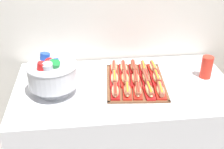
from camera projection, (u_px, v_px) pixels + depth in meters
buffet_table at (123, 126)px, 2.23m from camera, size 1.54×0.85×0.76m
serving_tray at (135, 82)px, 2.08m from camera, size 0.45×0.56×0.01m
hot_dog_0 at (115, 91)px, 1.92m from camera, size 0.07×0.17×0.06m
hot_dog_1 at (127, 91)px, 1.92m from camera, size 0.08×0.17×0.06m
hot_dog_2 at (138, 91)px, 1.92m from camera, size 0.08×0.17×0.06m
hot_dog_3 at (149, 91)px, 1.92m from camera, size 0.07×0.18×0.06m
hot_dog_4 at (160, 91)px, 1.92m from camera, size 0.08×0.17×0.06m
hot_dog_5 at (115, 79)px, 2.06m from camera, size 0.08×0.18×0.06m
hot_dog_6 at (125, 79)px, 2.06m from camera, size 0.08×0.18×0.06m
hot_dog_7 at (136, 79)px, 2.06m from camera, size 0.09×0.19×0.06m
hot_dog_8 at (146, 78)px, 2.06m from camera, size 0.06×0.18×0.06m
hot_dog_9 at (157, 78)px, 2.07m from camera, size 0.08×0.16×0.06m
hot_dog_10 at (114, 68)px, 2.20m from camera, size 0.08×0.17×0.06m
hot_dog_11 at (124, 68)px, 2.21m from camera, size 0.08×0.17×0.06m
hot_dog_12 at (134, 67)px, 2.21m from camera, size 0.07×0.18×0.06m
hot_dog_13 at (143, 68)px, 2.21m from camera, size 0.08×0.17×0.06m
hot_dog_14 at (153, 68)px, 2.21m from camera, size 0.07×0.17×0.06m
punch_bowl at (52, 74)px, 1.89m from camera, size 0.33×0.33×0.26m
cup_stack at (207, 67)px, 2.11m from camera, size 0.08×0.08×0.17m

